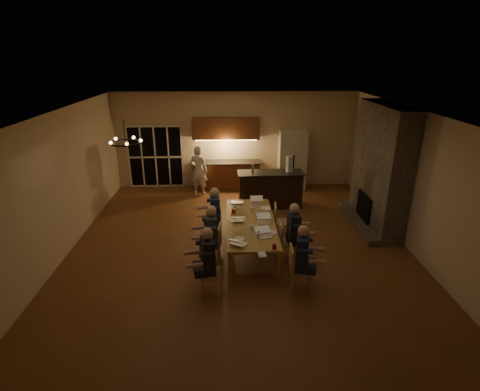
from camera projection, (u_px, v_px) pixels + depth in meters
name	position (u px, v px, depth m)	size (l,w,h in m)	color
floor	(240.00, 247.00, 8.98)	(9.00, 9.00, 0.00)	brown
back_wall	(235.00, 140.00, 12.62)	(8.00, 0.04, 3.20)	beige
left_wall	(58.00, 186.00, 8.28)	(0.04, 9.00, 3.20)	beige
right_wall	(415.00, 182.00, 8.54)	(0.04, 9.00, 3.20)	beige
ceiling	(239.00, 111.00, 7.83)	(8.00, 9.00, 0.04)	white
french_doors	(156.00, 157.00, 12.69)	(1.86, 0.08, 2.10)	black
fireplace	(381.00, 167.00, 9.65)	(0.58, 2.50, 3.20)	#645D4F
kitchenette	(226.00, 154.00, 12.46)	(2.24, 0.68, 2.40)	brown
refrigerator	(292.00, 160.00, 12.56)	(0.90, 0.68, 2.00)	beige
dining_table	(251.00, 236.00, 8.70)	(1.10, 2.78, 0.75)	#AD8845
bar_island	(270.00, 189.00, 11.18)	(1.95, 0.68, 1.08)	black
chair_left_near	(212.00, 273.00, 7.12)	(0.44, 0.44, 0.89)	tan
chair_left_mid	(211.00, 244.00, 8.21)	(0.44, 0.44, 0.89)	tan
chair_left_far	(212.00, 223.00, 9.21)	(0.44, 0.44, 0.89)	tan
chair_right_near	(301.00, 268.00, 7.28)	(0.44, 0.44, 0.89)	tan
chair_right_mid	(289.00, 241.00, 8.31)	(0.44, 0.44, 0.89)	tan
chair_right_far	(283.00, 222.00, 9.27)	(0.44, 0.44, 0.89)	tan
person_left_near	(208.00, 261.00, 7.07)	(0.60, 0.60, 1.38)	#202229
person_right_near	(302.00, 258.00, 7.17)	(0.60, 0.60, 1.38)	#1F2E4D
person_left_mid	(212.00, 235.00, 8.05)	(0.60, 0.60, 1.38)	#31363A
person_right_mid	(293.00, 233.00, 8.17)	(0.60, 0.60, 1.38)	#202229
person_left_far	(215.00, 214.00, 9.09)	(0.60, 0.60, 1.38)	#1F2E4D
standing_person	(199.00, 171.00, 12.04)	(0.59, 0.39, 1.61)	white
chandelier	(126.00, 143.00, 7.21)	(0.61, 0.61, 0.03)	black
laptop_a	(239.00, 239.00, 7.53)	(0.32, 0.28, 0.23)	silver
laptop_b	(264.00, 232.00, 7.81)	(0.32, 0.28, 0.23)	silver
laptop_c	(238.00, 216.00, 8.58)	(0.32, 0.28, 0.23)	silver
laptop_d	(265.00, 218.00, 8.48)	(0.32, 0.28, 0.23)	silver
laptop_e	(237.00, 199.00, 9.60)	(0.32, 0.28, 0.23)	silver
laptop_f	(257.00, 200.00, 9.49)	(0.32, 0.28, 0.23)	silver
mug_front	(252.00, 227.00, 8.17)	(0.07, 0.07, 0.10)	white
mug_mid	(252.00, 209.00, 9.12)	(0.09, 0.09, 0.10)	white
mug_back	(235.00, 207.00, 9.25)	(0.08, 0.08, 0.10)	white
redcup_near	(274.00, 247.00, 7.34)	(0.08, 0.08, 0.12)	#B30B0F
redcup_mid	(234.00, 211.00, 8.97)	(0.10, 0.10, 0.12)	#B30B0F
can_silver	(258.00, 234.00, 7.85)	(0.06, 0.06, 0.12)	#B2B2B7
can_cola	(244.00, 197.00, 9.85)	(0.06, 0.06, 0.12)	#3F0F0C
can_right	(269.00, 213.00, 8.85)	(0.07, 0.07, 0.12)	#B2B2B7
plate_near	(271.00, 232.00, 8.03)	(0.28, 0.28, 0.02)	white
plate_left	(239.00, 239.00, 7.74)	(0.23, 0.23, 0.02)	white
plate_far	(266.00, 208.00, 9.28)	(0.26, 0.26, 0.02)	white
notepad	(262.00, 254.00, 7.17)	(0.15, 0.21, 0.01)	white
bar_bottle	(253.00, 169.00, 10.91)	(0.08, 0.08, 0.24)	#99999E
bar_blender	(289.00, 164.00, 10.96)	(0.15, 0.15, 0.46)	silver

